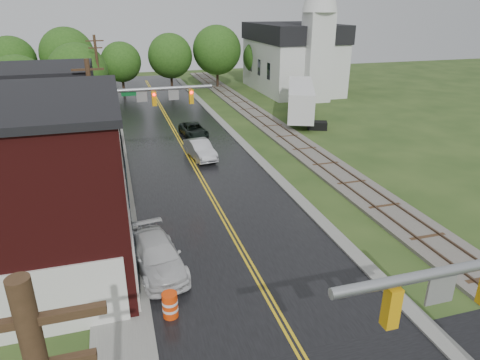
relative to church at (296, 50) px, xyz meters
name	(u,v)px	position (x,y,z in m)	size (l,w,h in m)	color
main_road	(187,154)	(-20.00, -23.74, -5.83)	(10.00, 90.00, 0.02)	black
curb_right	(232,133)	(-14.60, -18.74, -5.83)	(0.80, 70.00, 0.12)	gray
sidewalk_left	(114,184)	(-26.20, -28.74, -5.83)	(2.40, 50.00, 0.12)	gray
yellow_house	(35,142)	(-31.00, -27.74, -2.63)	(8.00, 7.00, 6.40)	tan
darkred_building	(64,123)	(-30.00, -18.74, -3.63)	(7.00, 6.00, 4.40)	#3F0F0C
church	(296,50)	(0.00, 0.00, 0.00)	(10.40, 18.40, 20.00)	silver
railroad	(276,129)	(-10.00, -18.74, -5.73)	(3.20, 80.00, 0.30)	#59544C
traffic_signal_far	(144,106)	(-23.47, -26.74, -0.86)	(7.34, 0.43, 7.20)	gray
utility_pole_b	(96,131)	(-26.80, -31.74, -1.11)	(1.80, 0.28, 9.00)	#382616
utility_pole_c	(99,77)	(-26.80, -9.74, -1.11)	(1.80, 0.28, 9.00)	#382616
tree_left_c	(20,89)	(-33.85, -13.84, -1.32)	(6.00, 6.00, 7.65)	black
tree_left_e	(79,74)	(-28.85, -7.84, -1.02)	(6.40, 6.40, 8.16)	black
suv_dark	(194,130)	(-18.49, -18.73, -5.20)	(2.11, 4.57, 1.27)	black
sedan_silver	(200,150)	(-19.14, -25.08, -5.09)	(1.57, 4.50, 1.48)	silver
pickup_white	(157,256)	(-24.37, -40.40, -5.09)	(2.08, 5.11, 1.48)	silver
semi_trailer	(301,99)	(-5.84, -15.32, -3.58)	(7.05, 12.02, 3.79)	black
construction_barrel	(170,305)	(-24.25, -43.97, -5.27)	(0.63, 0.63, 1.12)	#EF3F0A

